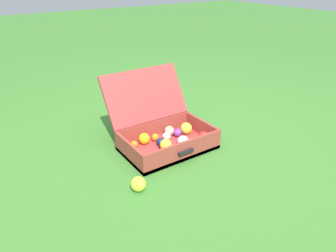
# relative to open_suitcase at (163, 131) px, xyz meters

# --- Properties ---
(ground_plane) EXTENTS (16.00, 16.00, 0.00)m
(ground_plane) POSITION_rel_open_suitcase_xyz_m (0.05, -0.15, -0.10)
(ground_plane) COLOR #3D7A2D
(open_suitcase) EXTENTS (0.59, 0.60, 0.46)m
(open_suitcase) POSITION_rel_open_suitcase_xyz_m (0.00, 0.00, 0.00)
(open_suitcase) COLOR #B23838
(open_suitcase) RESTS_ON ground
(stray_ball_on_grass) EXTENTS (0.08, 0.08, 0.08)m
(stray_ball_on_grass) POSITION_rel_open_suitcase_xyz_m (-0.39, -0.35, -0.06)
(stray_ball_on_grass) COLOR #CCDB38
(stray_ball_on_grass) RESTS_ON ground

